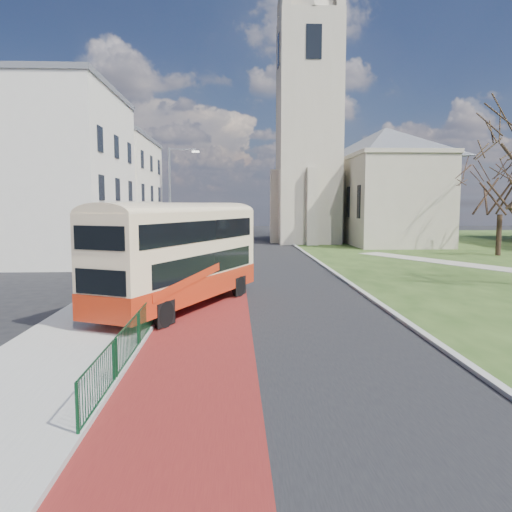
{
  "coord_description": "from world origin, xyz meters",
  "views": [
    {
      "loc": [
        -0.08,
        -16.86,
        4.32
      ],
      "look_at": [
        0.89,
        5.19,
        2.0
      ],
      "focal_mm": 35.0,
      "sensor_mm": 36.0,
      "label": 1
    }
  ],
  "objects": [
    {
      "name": "bus_lane",
      "position": [
        -1.2,
        20.0,
        0.01
      ],
      "size": [
        3.4,
        120.0,
        0.01
      ],
      "primitive_type": "cube",
      "color": "#591414",
      "rests_on": "ground"
    },
    {
      "name": "pedestrian_railing",
      "position": [
        -2.95,
        4.0,
        0.55
      ],
      "size": [
        0.07,
        24.0,
        1.12
      ],
      "color": "#0D3B1F",
      "rests_on": "ground"
    },
    {
      "name": "road_carriageway",
      "position": [
        1.5,
        20.0,
        0.01
      ],
      "size": [
        9.0,
        120.0,
        0.01
      ],
      "primitive_type": "cube",
      "color": "black",
      "rests_on": "ground"
    },
    {
      "name": "pavement_west",
      "position": [
        -5.0,
        20.0,
        0.06
      ],
      "size": [
        4.0,
        120.0,
        0.12
      ],
      "primitive_type": "cube",
      "color": "gray",
      "rests_on": "ground"
    },
    {
      "name": "winter_tree_far",
      "position": [
        21.87,
        23.5,
        6.1
      ],
      "size": [
        7.73,
        7.73,
        8.75
      ],
      "rotation": [
        0.0,
        0.0,
        -0.38
      ],
      "color": "#302118",
      "rests_on": "grass_green"
    },
    {
      "name": "bus",
      "position": [
        -2.25,
        3.56,
        2.39
      ],
      "size": [
        6.28,
        10.05,
        4.18
      ],
      "rotation": [
        0.0,
        0.0,
        -0.43
      ],
      "color": "#AF2810",
      "rests_on": "ground"
    },
    {
      "name": "ground",
      "position": [
        0.0,
        0.0,
        0.0
      ],
      "size": [
        160.0,
        160.0,
        0.0
      ],
      "primitive_type": "plane",
      "color": "black",
      "rests_on": "ground"
    },
    {
      "name": "kerb_west",
      "position": [
        -3.0,
        20.0,
        0.07
      ],
      "size": [
        0.25,
        120.0,
        0.13
      ],
      "primitive_type": "cube",
      "color": "#999993",
      "rests_on": "ground"
    },
    {
      "name": "street_block_far",
      "position": [
        -14.0,
        38.0,
        5.76
      ],
      "size": [
        10.3,
        16.3,
        11.5
      ],
      "color": "beige",
      "rests_on": "ground"
    },
    {
      "name": "streetlamp",
      "position": [
        -4.35,
        18.0,
        4.59
      ],
      "size": [
        2.13,
        0.18,
        8.0
      ],
      "color": "gray",
      "rests_on": "pavement_west"
    },
    {
      "name": "street_block_near",
      "position": [
        -14.0,
        22.0,
        6.51
      ],
      "size": [
        10.3,
        14.3,
        13.0
      ],
      "color": "beige",
      "rests_on": "ground"
    },
    {
      "name": "gothic_church",
      "position": [
        12.56,
        38.0,
        13.13
      ],
      "size": [
        16.38,
        18.0,
        40.0
      ],
      "color": "#A19883",
      "rests_on": "ground"
    },
    {
      "name": "kerb_east",
      "position": [
        6.1,
        22.0,
        0.07
      ],
      "size": [
        0.25,
        80.0,
        0.13
      ],
      "primitive_type": "cube",
      "color": "#999993",
      "rests_on": "ground"
    }
  ]
}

